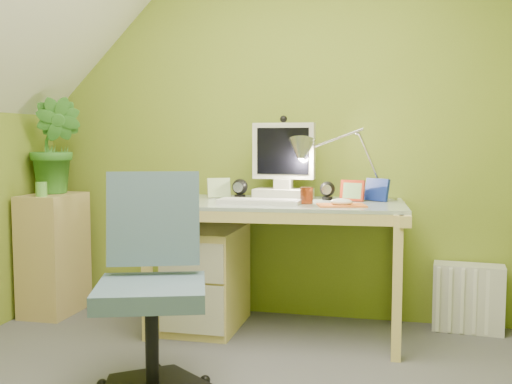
% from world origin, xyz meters
% --- Properties ---
extents(wall_back, '(3.20, 0.01, 2.40)m').
position_xyz_m(wall_back, '(0.00, 1.60, 1.20)').
color(wall_back, olive).
rests_on(wall_back, floor).
extents(desk, '(1.49, 0.82, 0.78)m').
position_xyz_m(desk, '(0.08, 1.23, 0.39)').
color(desk, '#D7BF71').
rests_on(desk, floor).
extents(monitor, '(0.37, 0.23, 0.49)m').
position_xyz_m(monitor, '(0.08, 1.41, 1.02)').
color(monitor, beige).
rests_on(monitor, desk).
extents(speaker_left, '(0.10, 0.10, 0.12)m').
position_xyz_m(speaker_left, '(-0.19, 1.39, 0.84)').
color(speaker_left, black).
rests_on(speaker_left, desk).
extents(speaker_right, '(0.09, 0.09, 0.11)m').
position_xyz_m(speaker_right, '(0.35, 1.39, 0.83)').
color(speaker_right, black).
rests_on(speaker_right, desk).
extents(keyboard, '(0.47, 0.16, 0.02)m').
position_xyz_m(keyboard, '(-0.00, 1.09, 0.79)').
color(keyboard, silver).
rests_on(keyboard, desk).
extents(mousepad, '(0.29, 0.24, 0.01)m').
position_xyz_m(mousepad, '(0.46, 1.09, 0.78)').
color(mousepad, '#C35A1E').
rests_on(mousepad, desk).
extents(mouse, '(0.13, 0.09, 0.04)m').
position_xyz_m(mouse, '(0.46, 1.09, 0.80)').
color(mouse, white).
rests_on(mouse, mousepad).
extents(amber_tumbler, '(0.08, 0.08, 0.09)m').
position_xyz_m(amber_tumbler, '(0.26, 1.15, 0.82)').
color(amber_tumbler, maroon).
rests_on(amber_tumbler, desk).
extents(candle_cluster, '(0.19, 0.17, 0.12)m').
position_xyz_m(candle_cluster, '(-0.52, 1.24, 0.84)').
color(candle_cluster, red).
rests_on(candle_cluster, desk).
extents(photo_frame_red, '(0.14, 0.06, 0.12)m').
position_xyz_m(photo_frame_red, '(0.50, 1.35, 0.84)').
color(photo_frame_red, '#AB2A12').
rests_on(photo_frame_red, desk).
extents(photo_frame_blue, '(0.14, 0.10, 0.13)m').
position_xyz_m(photo_frame_blue, '(0.64, 1.39, 0.84)').
color(photo_frame_blue, navy).
rests_on(photo_frame_blue, desk).
extents(photo_frame_green, '(0.13, 0.08, 0.12)m').
position_xyz_m(photo_frame_green, '(-0.32, 1.37, 0.84)').
color(photo_frame_green, '#9AB57C').
rests_on(photo_frame_green, desk).
extents(desk_lamp, '(0.60, 0.34, 0.61)m').
position_xyz_m(desk_lamp, '(0.53, 1.41, 1.08)').
color(desk_lamp, silver).
rests_on(desk_lamp, desk).
extents(side_ledge, '(0.29, 0.45, 0.78)m').
position_xyz_m(side_ledge, '(-1.42, 1.29, 0.39)').
color(side_ledge, tan).
rests_on(side_ledge, floor).
extents(potted_plant, '(0.35, 0.28, 0.62)m').
position_xyz_m(potted_plant, '(-1.42, 1.34, 1.09)').
color(potted_plant, '#347828').
rests_on(potted_plant, side_ledge).
extents(green_cup, '(0.08, 0.08, 0.09)m').
position_xyz_m(green_cup, '(-1.40, 1.14, 0.83)').
color(green_cup, '#60A946').
rests_on(green_cup, side_ledge).
extents(task_chair, '(0.68, 0.68, 0.97)m').
position_xyz_m(task_chair, '(-0.30, 0.24, 0.48)').
color(task_chair, '#435B6E').
rests_on(task_chair, floor).
extents(radiator, '(0.41, 0.20, 0.40)m').
position_xyz_m(radiator, '(1.18, 1.50, 0.20)').
color(radiator, silver).
rests_on(radiator, floor).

